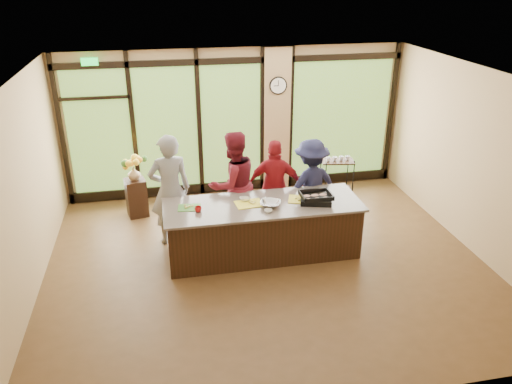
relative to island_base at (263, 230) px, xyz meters
name	(u,v)px	position (x,y,z in m)	size (l,w,h in m)	color
floor	(266,262)	(0.00, -0.30, -0.44)	(7.00, 7.00, 0.00)	#4F361B
ceiling	(268,78)	(0.00, -0.30, 2.56)	(7.00, 7.00, 0.00)	white
back_wall	(236,122)	(0.00, 2.70, 1.06)	(7.00, 7.00, 0.00)	tan
left_wall	(21,197)	(-3.50, -0.30, 1.06)	(6.00, 6.00, 0.00)	tan
right_wall	(476,162)	(3.50, -0.30, 1.06)	(6.00, 6.00, 0.00)	tan
window_wall	(244,128)	(0.16, 2.65, 0.95)	(6.90, 0.12, 3.00)	tan
island_base	(263,230)	(0.00, 0.00, 0.00)	(3.10, 1.00, 0.88)	black
countertop	(263,205)	(0.00, 0.00, 0.46)	(3.20, 1.10, 0.04)	gray
wall_clock	(278,86)	(0.85, 2.57, 1.81)	(0.36, 0.04, 0.36)	black
cook_left	(170,190)	(-1.45, 0.71, 0.54)	(0.71, 0.47, 1.96)	gray
cook_midleft	(233,184)	(-0.36, 0.79, 0.51)	(0.93, 0.72, 1.91)	maroon
cook_midright	(275,186)	(0.40, 0.80, 0.41)	(1.00, 0.42, 1.70)	maroon
cook_right	(311,185)	(1.02, 0.72, 0.41)	(1.10, 0.63, 1.71)	#1A1C3B
roasting_pan	(316,200)	(0.86, -0.10, 0.52)	(0.50, 0.39, 0.09)	black
mixing_bowl	(270,204)	(0.10, -0.11, 0.52)	(0.32, 0.32, 0.08)	silver
cutting_board_left	(189,208)	(-1.18, 0.08, 0.49)	(0.35, 0.27, 0.01)	#40822F
cutting_board_center	(249,204)	(-0.22, 0.03, 0.49)	(0.43, 0.32, 0.01)	yellow
cutting_board_right	(302,200)	(0.66, 0.02, 0.49)	(0.43, 0.32, 0.01)	yellow
prep_bowl_near	(245,199)	(-0.26, 0.17, 0.50)	(0.16, 0.16, 0.05)	silver
prep_bowl_mid	(268,211)	(0.02, -0.31, 0.50)	(0.13, 0.13, 0.04)	silver
prep_bowl_far	(243,198)	(-0.29, 0.24, 0.49)	(0.12, 0.12, 0.03)	silver
red_ramekin	(198,209)	(-1.05, -0.08, 0.52)	(0.11, 0.11, 0.09)	#A51011
flower_stand	(137,197)	(-2.08, 1.87, -0.07)	(0.37, 0.37, 0.74)	black
flower_vase	(134,174)	(-2.08, 1.87, 0.42)	(0.24, 0.24, 0.25)	#967752
bar_cart	(337,173)	(1.97, 1.92, 0.10)	(0.71, 0.48, 0.90)	black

